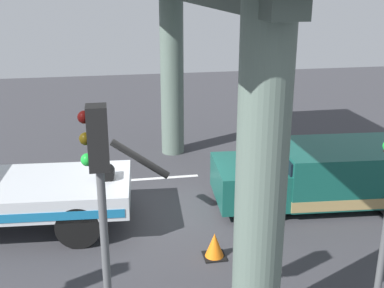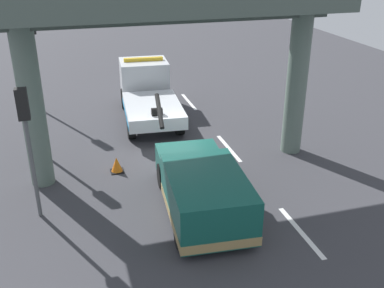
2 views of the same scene
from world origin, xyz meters
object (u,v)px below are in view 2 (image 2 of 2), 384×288
traffic_light_mid (34,43)px  traffic_cone_orange (117,165)px  tow_truck_white (148,91)px  towed_van_green (202,191)px  traffic_light_near (26,126)px  traffic_light_far (31,80)px

traffic_light_mid → traffic_cone_orange: 8.36m
tow_truck_white → towed_van_green: tow_truck_white is taller
tow_truck_white → traffic_cone_orange: (-5.52, 2.24, -0.93)m
tow_truck_white → traffic_cone_orange: size_ratio=12.89×
towed_van_green → traffic_cone_orange: (3.45, 2.18, -0.51)m
tow_truck_white → traffic_light_near: bearing=147.7°
traffic_light_far → traffic_light_mid: bearing=-0.0°
tow_truck_white → traffic_light_mid: size_ratio=1.56×
towed_van_green → traffic_light_near: (1.24, 4.83, 2.19)m
towed_van_green → traffic_light_far: bearing=40.1°
traffic_light_mid → tow_truck_white: bearing=-109.9°
towed_van_green → tow_truck_white: bearing=-0.4°
traffic_light_near → traffic_light_mid: traffic_light_mid is taller
towed_van_green → traffic_light_near: bearing=75.6°
traffic_light_far → traffic_cone_orange: size_ratio=7.30×
traffic_light_near → towed_van_green: bearing=-104.4°
tow_truck_white → towed_van_green: size_ratio=1.37×
towed_van_green → traffic_light_far: 7.83m
traffic_light_near → traffic_light_mid: bearing=0.0°
traffic_light_mid → traffic_cone_orange: size_ratio=8.27×
traffic_cone_orange → traffic_light_far: bearing=49.1°
towed_van_green → traffic_light_near: size_ratio=1.31×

